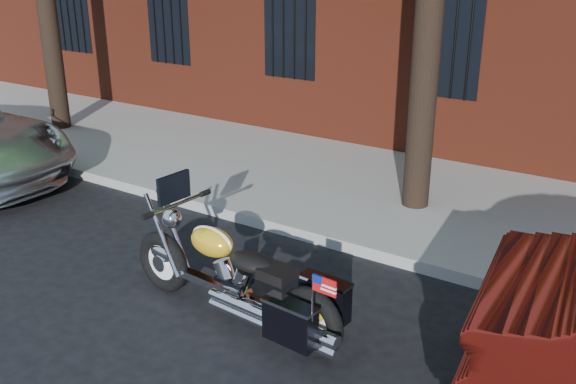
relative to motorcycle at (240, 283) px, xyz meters
The scene contains 4 objects.
ground 0.83m from the motorcycle, 106.96° to the left, with size 120.00×120.00×0.00m, color black.
curb 2.09m from the motorcycle, 95.65° to the left, with size 40.00×0.16×0.15m, color gray.
sidewalk 3.95m from the motorcycle, 92.95° to the left, with size 40.00×3.60×0.15m, color gray.
motorcycle is the anchor object (origin of this frame).
Camera 1 is at (3.58, -4.93, 3.45)m, focal length 40.00 mm.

